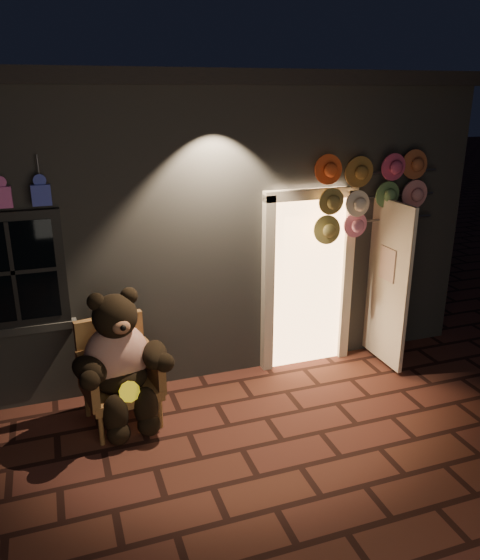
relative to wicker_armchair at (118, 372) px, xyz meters
name	(u,v)px	position (x,y,z in m)	size (l,w,h in m)	color
ground	(242,449)	(1.01, -0.94, -0.53)	(60.00, 60.00, 0.00)	#4D241D
shop_building	(154,197)	(1.02, 3.05, 1.20)	(7.30, 5.95, 3.51)	slate
wicker_armchair	(118,372)	(0.00, 0.00, 0.00)	(0.83, 0.77, 1.07)	olive
teddy_bear	(120,361)	(0.01, -0.14, 0.19)	(1.02, 0.86, 1.42)	#A82F11
hat_rack	(370,196)	(3.04, 0.34, 1.56)	(1.62, 0.22, 2.55)	#59595E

